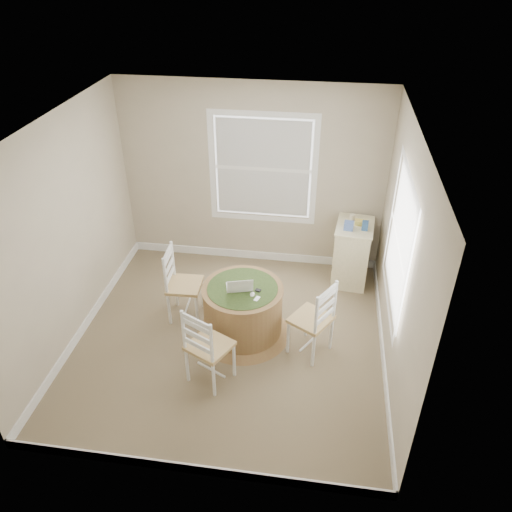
# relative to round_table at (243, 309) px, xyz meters

# --- Properties ---
(room) EXTENTS (3.64, 3.64, 2.64)m
(room) POSITION_rel_round_table_xyz_m (0.03, 0.03, 0.93)
(room) COLOR #806F51
(room) RESTS_ON ground
(round_table) EXTENTS (1.13, 1.13, 0.68)m
(round_table) POSITION_rel_round_table_xyz_m (0.00, 0.00, 0.00)
(round_table) COLOR olive
(round_table) RESTS_ON ground
(chair_left) EXTENTS (0.42, 0.44, 0.95)m
(chair_left) POSITION_rel_round_table_xyz_m (-0.76, 0.23, 0.11)
(chair_left) COLOR white
(chair_left) RESTS_ON ground
(chair_near) EXTENTS (0.55, 0.55, 0.95)m
(chair_near) POSITION_rel_round_table_xyz_m (-0.22, -0.78, 0.11)
(chair_near) COLOR white
(chair_near) RESTS_ON ground
(chair_right) EXTENTS (0.56, 0.57, 0.95)m
(chair_right) POSITION_rel_round_table_xyz_m (0.81, -0.19, 0.11)
(chair_right) COLOR white
(chair_right) RESTS_ON ground
(laptop) EXTENTS (0.35, 0.33, 0.21)m
(laptop) POSITION_rel_round_table_xyz_m (-0.03, -0.02, 0.33)
(laptop) COLOR white
(laptop) RESTS_ON round_table
(mouse) EXTENTS (0.08, 0.10, 0.03)m
(mouse) POSITION_rel_round_table_xyz_m (0.13, -0.11, 0.31)
(mouse) COLOR white
(mouse) RESTS_ON round_table
(phone) EXTENTS (0.07, 0.10, 0.02)m
(phone) POSITION_rel_round_table_xyz_m (0.19, -0.18, 0.30)
(phone) COLOR #B7BABF
(phone) RESTS_ON round_table
(keys) EXTENTS (0.07, 0.07, 0.02)m
(keys) POSITION_rel_round_table_xyz_m (0.19, -0.03, 0.31)
(keys) COLOR black
(keys) RESTS_ON round_table
(corner_chest) EXTENTS (0.56, 0.69, 0.87)m
(corner_chest) POSITION_rel_round_table_xyz_m (1.28, 1.32, 0.06)
(corner_chest) COLOR #F6E7B9
(corner_chest) RESTS_ON ground
(tissue_box) EXTENTS (0.13, 0.13, 0.10)m
(tissue_box) POSITION_rel_round_table_xyz_m (1.18, 1.19, 0.55)
(tissue_box) COLOR #4F6DB6
(tissue_box) RESTS_ON corner_chest
(box_yellow) EXTENTS (0.16, 0.11, 0.06)m
(box_yellow) POSITION_rel_round_table_xyz_m (1.36, 1.35, 0.53)
(box_yellow) COLOR #EAD052
(box_yellow) RESTS_ON corner_chest
(box_blue) EXTENTS (0.09, 0.09, 0.12)m
(box_blue) POSITION_rel_round_table_xyz_m (1.42, 1.21, 0.56)
(box_blue) COLOR #2F578D
(box_blue) RESTS_ON corner_chest
(cup_cream) EXTENTS (0.07, 0.07, 0.09)m
(cup_cream) POSITION_rel_round_table_xyz_m (1.24, 1.47, 0.54)
(cup_cream) COLOR beige
(cup_cream) RESTS_ON corner_chest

